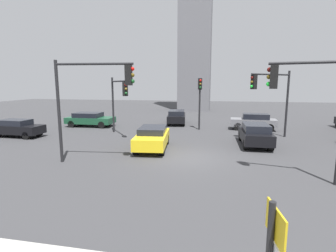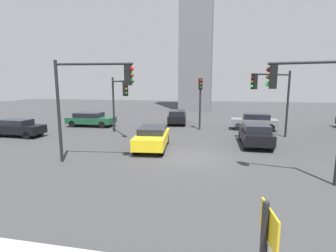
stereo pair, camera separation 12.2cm
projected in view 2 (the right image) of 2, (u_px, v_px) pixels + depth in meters
The scene contains 12 objects.
ground_plane at pixel (188, 158), 14.44m from camera, with size 97.90×97.90×0.00m, color #38383A.
traffic_light_0 at pixel (200, 94), 22.75m from camera, with size 0.39×0.49×4.61m.
traffic_light_1 at pixel (119, 94), 19.84m from camera, with size 2.59×3.45×4.65m.
traffic_light_2 at pixel (92, 89), 12.91m from camera, with size 4.08×0.64×5.30m.
traffic_light_3 at pixel (307, 95), 10.40m from camera, with size 2.95×0.77×5.16m.
traffic_light_4 at pixel (272, 91), 18.74m from camera, with size 3.14×2.39×5.10m.
car_0 at pixel (91, 119), 25.01m from camera, with size 4.54×2.13×1.35m.
car_1 at pixel (254, 121), 23.02m from camera, with size 4.03×1.77×1.47m.
car_3 at pixel (152, 137), 16.29m from camera, with size 2.26×4.37×1.40m.
car_4 at pixel (18, 128), 20.10m from camera, with size 3.99×1.73×1.36m.
car_5 at pixel (177, 117), 26.54m from camera, with size 2.25×4.47×1.42m.
car_7 at pixel (255, 134), 17.13m from camera, with size 1.89×4.13×1.50m.
Camera 2 is at (1.67, -13.90, 4.11)m, focal length 27.36 mm.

